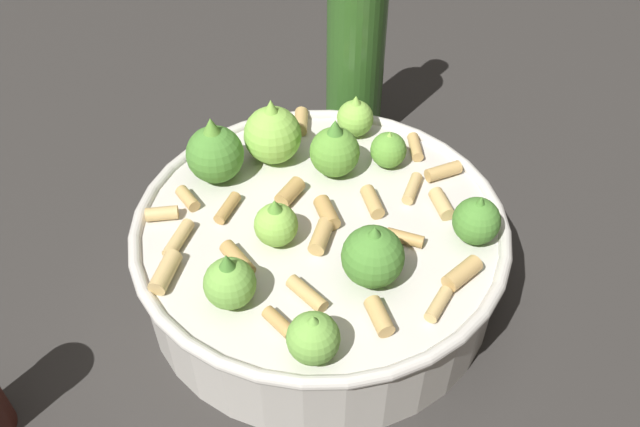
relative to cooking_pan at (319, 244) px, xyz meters
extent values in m
plane|color=#2D2B28|center=(0.00, 0.00, -0.04)|extent=(2.40, 2.40, 0.00)
cylinder|color=beige|center=(0.00, 0.00, -0.01)|extent=(0.27, 0.27, 0.07)
torus|color=beige|center=(0.00, 0.00, 0.02)|extent=(0.28, 0.28, 0.01)
sphere|color=#8CC64C|center=(0.04, -0.01, 0.04)|extent=(0.03, 0.03, 0.03)
cone|color=#609E38|center=(0.04, -0.01, 0.06)|extent=(0.02, 0.02, 0.01)
sphere|color=#4C8933|center=(-0.08, 0.09, 0.04)|extent=(0.03, 0.03, 0.03)
cone|color=#4C8933|center=(-0.08, 0.09, 0.06)|extent=(0.01, 0.01, 0.01)
sphere|color=#4C8933|center=(0.01, 0.07, 0.05)|extent=(0.04, 0.04, 0.04)
cone|color=#4C8933|center=(0.01, 0.07, 0.07)|extent=(0.02, 0.02, 0.02)
sphere|color=#609E38|center=(-0.09, -0.01, 0.04)|extent=(0.03, 0.03, 0.03)
cone|color=#8CC64C|center=(-0.09, -0.01, 0.05)|extent=(0.01, 0.01, 0.01)
sphere|color=#4C8933|center=(0.03, -0.09, 0.05)|extent=(0.05, 0.05, 0.05)
cone|color=#609E38|center=(0.03, -0.09, 0.07)|extent=(0.02, 0.02, 0.02)
sphere|color=#75B247|center=(0.09, 0.02, 0.04)|extent=(0.04, 0.04, 0.04)
cone|color=#4C8933|center=(0.09, 0.02, 0.06)|extent=(0.02, 0.02, 0.02)
sphere|color=#609E38|center=(-0.05, -0.04, 0.04)|extent=(0.04, 0.04, 0.04)
cone|color=#4C8933|center=(-0.05, -0.04, 0.07)|extent=(0.02, 0.02, 0.02)
sphere|color=#8CC64C|center=(-0.02, -0.08, 0.05)|extent=(0.05, 0.05, 0.05)
cone|color=#8CC64C|center=(-0.02, -0.08, 0.07)|extent=(0.02, 0.02, 0.02)
sphere|color=#8CC64C|center=(-0.09, -0.06, 0.04)|extent=(0.03, 0.03, 0.03)
cone|color=#8CC64C|center=(-0.09, -0.06, 0.06)|extent=(0.02, 0.02, 0.01)
sphere|color=#75B247|center=(0.08, 0.09, 0.04)|extent=(0.03, 0.03, 0.03)
cone|color=#75B247|center=(0.08, 0.09, 0.06)|extent=(0.02, 0.02, 0.01)
cylinder|color=tan|center=(0.12, -0.03, 0.03)|extent=(0.03, 0.03, 0.01)
cylinder|color=tan|center=(0.05, -0.05, 0.03)|extent=(0.03, 0.02, 0.01)
cylinder|color=tan|center=(-0.03, 0.06, 0.03)|extent=(0.02, 0.03, 0.01)
cylinder|color=tan|center=(-0.01, 0.11, 0.03)|extent=(0.03, 0.02, 0.01)
cylinder|color=tan|center=(0.06, -0.08, 0.03)|extent=(0.01, 0.02, 0.01)
cylinder|color=tan|center=(0.09, -0.05, 0.03)|extent=(0.03, 0.03, 0.01)
cylinder|color=tan|center=(-0.08, 0.02, 0.03)|extent=(0.03, 0.02, 0.01)
cylinder|color=tan|center=(0.07, 0.00, 0.03)|extent=(0.01, 0.03, 0.01)
cylinder|color=tan|center=(0.08, 0.06, 0.03)|extent=(0.01, 0.02, 0.01)
cylinder|color=tan|center=(-0.08, 0.05, 0.03)|extent=(0.02, 0.03, 0.01)
cylinder|color=tan|center=(0.05, 0.05, 0.03)|extent=(0.01, 0.03, 0.01)
cylinder|color=tan|center=(0.01, 0.02, 0.03)|extent=(0.03, 0.03, 0.01)
cylinder|color=tan|center=(-0.12, -0.01, 0.03)|extent=(0.02, 0.03, 0.01)
cylinder|color=tan|center=(0.09, -0.08, 0.03)|extent=(0.03, 0.02, 0.01)
cylinder|color=tan|center=(0.03, 0.10, 0.03)|extent=(0.02, 0.03, 0.01)
cylinder|color=tan|center=(-0.11, 0.03, 0.03)|extent=(0.03, 0.02, 0.01)
cylinder|color=tan|center=(-0.01, 0.00, 0.03)|extent=(0.02, 0.03, 0.01)
cylinder|color=tan|center=(-0.04, 0.11, 0.03)|extent=(0.03, 0.01, 0.01)
cylinder|color=tan|center=(-0.06, -0.10, 0.03)|extent=(0.03, 0.03, 0.01)
cylinder|color=tan|center=(0.00, -0.03, 0.03)|extent=(0.03, 0.02, 0.01)
cylinder|color=tan|center=(-0.04, 0.01, 0.03)|extent=(0.02, 0.03, 0.01)
cylinder|color=#336023|center=(-0.15, -0.13, 0.04)|extent=(0.05, 0.05, 0.17)
camera|label=1|loc=(0.23, 0.27, 0.38)|focal=37.61mm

